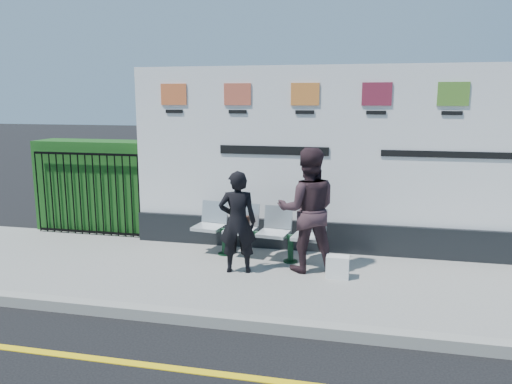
{
  "coord_description": "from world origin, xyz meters",
  "views": [
    {
      "loc": [
        0.4,
        -4.19,
        2.62
      ],
      "look_at": [
        -1.18,
        2.84,
        1.25
      ],
      "focal_mm": 35.0,
      "sensor_mm": 36.0,
      "label": 1
    }
  ],
  "objects_px": {
    "billboard": "(373,174)",
    "bench": "(257,244)",
    "woman_left": "(238,222)",
    "woman_right": "(308,210)"
  },
  "relations": [
    {
      "from": "bench",
      "to": "woman_left",
      "type": "bearing_deg",
      "value": -94.27
    },
    {
      "from": "woman_left",
      "to": "woman_right",
      "type": "distance_m",
      "value": 1.03
    },
    {
      "from": "bench",
      "to": "woman_right",
      "type": "height_order",
      "value": "woman_right"
    },
    {
      "from": "bench",
      "to": "woman_right",
      "type": "bearing_deg",
      "value": -16.57
    },
    {
      "from": "woman_left",
      "to": "woman_right",
      "type": "relative_size",
      "value": 0.82
    },
    {
      "from": "billboard",
      "to": "woman_left",
      "type": "height_order",
      "value": "billboard"
    },
    {
      "from": "billboard",
      "to": "woman_left",
      "type": "xyz_separation_m",
      "value": [
        -1.88,
        -1.33,
        -0.56
      ]
    },
    {
      "from": "billboard",
      "to": "bench",
      "type": "bearing_deg",
      "value": -159.06
    },
    {
      "from": "billboard",
      "to": "woman_right",
      "type": "bearing_deg",
      "value": -131.4
    },
    {
      "from": "woman_left",
      "to": "woman_right",
      "type": "height_order",
      "value": "woman_right"
    }
  ]
}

